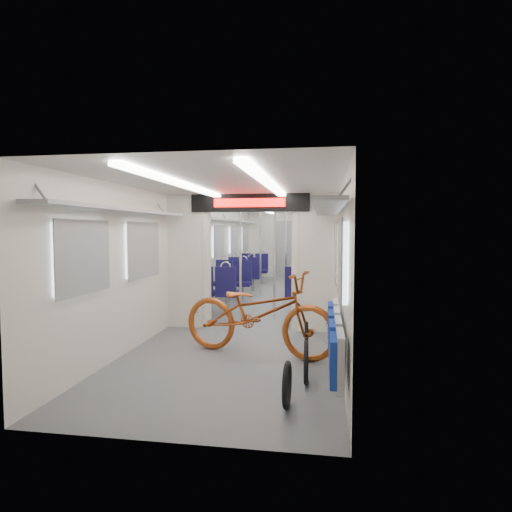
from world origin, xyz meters
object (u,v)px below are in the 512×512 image
at_px(seat_bay_near_right, 309,283).
at_px(stanchion_far_right, 286,251).
at_px(bicycle, 258,313).
at_px(flip_bench, 335,336).
at_px(stanchion_near_right, 275,259).
at_px(bike_hoop_b, 306,364).
at_px(stanchion_far_left, 261,251).
at_px(seat_bay_near_left, 225,282).
at_px(bike_hoop_c, 306,343).
at_px(bike_hoop_a, 287,388).
at_px(stanchion_near_left, 241,260).
at_px(seat_bay_far_left, 249,270).
at_px(seat_bay_far_right, 313,269).

distance_m(seat_bay_near_right, stanchion_far_right, 2.14).
height_order(bicycle, seat_bay_near_right, bicycle).
distance_m(flip_bench, seat_bay_near_right, 4.80).
height_order(bicycle, stanchion_near_right, stanchion_near_right).
height_order(bike_hoop_b, stanchion_far_left, stanchion_far_left).
bearing_deg(seat_bay_near_left, stanchion_near_right, -45.12).
distance_m(bike_hoop_c, stanchion_far_left, 5.56).
bearing_deg(bike_hoop_a, stanchion_far_left, 100.46).
relative_size(seat_bay_near_left, seat_bay_near_right, 0.97).
bearing_deg(stanchion_near_left, stanchion_far_left, 91.61).
bearing_deg(seat_bay_near_left, seat_bay_near_right, 1.55).
bearing_deg(flip_bench, stanchion_near_right, 106.58).
bearing_deg(stanchion_far_left, bike_hoop_a, -79.54).
relative_size(bicycle, stanchion_far_left, 0.95).
relative_size(bike_hoop_b, seat_bay_far_left, 0.25).
bearing_deg(seat_bay_far_right, stanchion_near_left, -104.82).
bearing_deg(bicycle, stanchion_near_left, 31.56).
bearing_deg(bicycle, stanchion_near_right, 15.26).
bearing_deg(stanchion_near_right, stanchion_far_right, 91.18).
bearing_deg(seat_bay_near_left, bike_hoop_a, -70.81).
height_order(bike_hoop_b, stanchion_near_right, stanchion_near_right).
xyz_separation_m(seat_bay_far_left, stanchion_far_left, (0.56, -1.55, 0.63)).
distance_m(bicycle, bike_hoop_c, 0.75).
distance_m(bike_hoop_c, stanchion_far_right, 5.81).
distance_m(bicycle, bike_hoop_a, 1.81).
height_order(seat_bay_near_left, stanchion_near_right, stanchion_near_right).
xyz_separation_m(bicycle, seat_bay_far_left, (-1.30, 6.74, -0.05)).
bearing_deg(seat_bay_near_right, seat_bay_far_left, 121.07).
xyz_separation_m(bicycle, bike_hoop_a, (0.54, -1.68, -0.37)).
height_order(bicycle, seat_bay_near_left, bicycle).
bearing_deg(stanchion_far_right, seat_bay_far_left, 135.47).
xyz_separation_m(flip_bench, seat_bay_far_right, (-0.42, 7.81, -0.02)).
xyz_separation_m(flip_bench, stanchion_far_left, (-1.72, 6.34, 0.57)).
bearing_deg(seat_bay_near_right, bicycle, -98.96).
bearing_deg(seat_bay_far_left, stanchion_near_right, -74.13).
relative_size(seat_bay_near_right, seat_bay_far_left, 1.05).
xyz_separation_m(bike_hoop_c, seat_bay_far_right, (-0.08, 6.78, 0.34)).
distance_m(seat_bay_far_left, stanchion_far_left, 1.76).
distance_m(bike_hoop_a, seat_bay_far_right, 8.36).
xyz_separation_m(bike_hoop_b, stanchion_far_left, (-1.42, 6.19, 0.93)).
height_order(bike_hoop_b, seat_bay_far_left, seat_bay_far_left).
distance_m(seat_bay_near_left, stanchion_far_left, 1.81).
height_order(bike_hoop_b, stanchion_far_right, stanchion_far_right).
distance_m(bike_hoop_a, seat_bay_far_left, 8.63).
bearing_deg(seat_bay_near_left, stanchion_far_left, 70.60).
distance_m(seat_bay_near_right, stanchion_far_left, 2.12).
xyz_separation_m(bike_hoop_a, bike_hoop_b, (0.15, 0.68, 0.02)).
distance_m(bicycle, stanchion_far_right, 5.60).
distance_m(stanchion_near_right, stanchion_far_right, 3.25).
height_order(bike_hoop_a, stanchion_near_right, stanchion_near_right).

